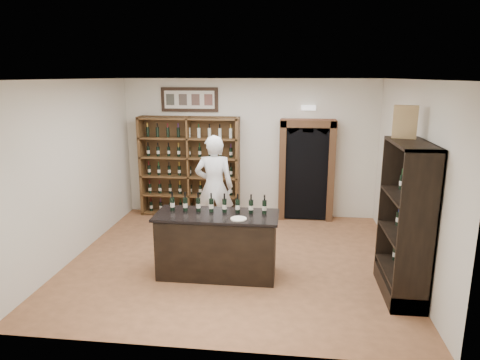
# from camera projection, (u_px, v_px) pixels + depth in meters

# --- Properties ---
(floor) EXTENTS (5.50, 5.50, 0.00)m
(floor) POSITION_uv_depth(u_px,v_px,m) (235.00, 259.00, 7.31)
(floor) COLOR #9C623E
(floor) RESTS_ON ground
(ceiling) EXTENTS (5.50, 5.50, 0.00)m
(ceiling) POSITION_uv_depth(u_px,v_px,m) (234.00, 79.00, 6.60)
(ceiling) COLOR white
(ceiling) RESTS_ON wall_back
(wall_back) EXTENTS (5.50, 0.04, 3.00)m
(wall_back) POSITION_uv_depth(u_px,v_px,m) (249.00, 149.00, 9.37)
(wall_back) COLOR beige
(wall_back) RESTS_ON ground
(wall_left) EXTENTS (0.04, 5.00, 3.00)m
(wall_left) POSITION_uv_depth(u_px,v_px,m) (74.00, 170.00, 7.26)
(wall_left) COLOR beige
(wall_left) RESTS_ON ground
(wall_right) EXTENTS (0.04, 5.00, 3.00)m
(wall_right) POSITION_uv_depth(u_px,v_px,m) (410.00, 178.00, 6.64)
(wall_right) COLOR beige
(wall_right) RESTS_ON ground
(wine_shelf) EXTENTS (2.20, 0.38, 2.20)m
(wine_shelf) POSITION_uv_depth(u_px,v_px,m) (190.00, 166.00, 9.45)
(wine_shelf) COLOR #50371B
(wine_shelf) RESTS_ON ground
(framed_picture) EXTENTS (1.25, 0.04, 0.52)m
(framed_picture) POSITION_uv_depth(u_px,v_px,m) (190.00, 100.00, 9.23)
(framed_picture) COLOR black
(framed_picture) RESTS_ON wall_back
(arched_doorway) EXTENTS (1.17, 0.35, 2.17)m
(arched_doorway) POSITION_uv_depth(u_px,v_px,m) (306.00, 168.00, 9.15)
(arched_doorway) COLOR black
(arched_doorway) RESTS_ON ground
(emergency_light) EXTENTS (0.30, 0.10, 0.10)m
(emergency_light) POSITION_uv_depth(u_px,v_px,m) (309.00, 108.00, 8.93)
(emergency_light) COLOR white
(emergency_light) RESTS_ON wall_back
(tasting_counter) EXTENTS (1.88, 0.78, 1.00)m
(tasting_counter) POSITION_uv_depth(u_px,v_px,m) (217.00, 245.00, 6.64)
(tasting_counter) COLOR black
(tasting_counter) RESTS_ON ground
(counter_bottle_0) EXTENTS (0.07, 0.07, 0.30)m
(counter_bottle_0) POSITION_uv_depth(u_px,v_px,m) (172.00, 204.00, 6.68)
(counter_bottle_0) COLOR black
(counter_bottle_0) RESTS_ON tasting_counter
(counter_bottle_1) EXTENTS (0.07, 0.07, 0.30)m
(counter_bottle_1) POSITION_uv_depth(u_px,v_px,m) (185.00, 204.00, 6.65)
(counter_bottle_1) COLOR black
(counter_bottle_1) RESTS_ON tasting_counter
(counter_bottle_2) EXTENTS (0.07, 0.07, 0.30)m
(counter_bottle_2) POSITION_uv_depth(u_px,v_px,m) (198.00, 205.00, 6.63)
(counter_bottle_2) COLOR black
(counter_bottle_2) RESTS_ON tasting_counter
(counter_bottle_3) EXTENTS (0.07, 0.07, 0.30)m
(counter_bottle_3) POSITION_uv_depth(u_px,v_px,m) (211.00, 205.00, 6.61)
(counter_bottle_3) COLOR black
(counter_bottle_3) RESTS_ON tasting_counter
(counter_bottle_4) EXTENTS (0.07, 0.07, 0.30)m
(counter_bottle_4) POSITION_uv_depth(u_px,v_px,m) (224.00, 205.00, 6.59)
(counter_bottle_4) COLOR black
(counter_bottle_4) RESTS_ON tasting_counter
(counter_bottle_5) EXTENTS (0.07, 0.07, 0.30)m
(counter_bottle_5) POSITION_uv_depth(u_px,v_px,m) (238.00, 206.00, 6.56)
(counter_bottle_5) COLOR black
(counter_bottle_5) RESTS_ON tasting_counter
(counter_bottle_6) EXTENTS (0.07, 0.07, 0.30)m
(counter_bottle_6) POSITION_uv_depth(u_px,v_px,m) (251.00, 206.00, 6.54)
(counter_bottle_6) COLOR black
(counter_bottle_6) RESTS_ON tasting_counter
(counter_bottle_7) EXTENTS (0.07, 0.07, 0.30)m
(counter_bottle_7) POSITION_uv_depth(u_px,v_px,m) (264.00, 207.00, 6.52)
(counter_bottle_7) COLOR black
(counter_bottle_7) RESTS_ON tasting_counter
(side_cabinet) EXTENTS (0.48, 1.20, 2.20)m
(side_cabinet) POSITION_uv_depth(u_px,v_px,m) (405.00, 245.00, 5.98)
(side_cabinet) COLOR black
(side_cabinet) RESTS_ON ground
(shopkeeper) EXTENTS (0.77, 0.55, 1.99)m
(shopkeeper) POSITION_uv_depth(u_px,v_px,m) (214.00, 187.00, 8.10)
(shopkeeper) COLOR white
(shopkeeper) RESTS_ON ground
(plate) EXTENTS (0.24, 0.24, 0.02)m
(plate) POSITION_uv_depth(u_px,v_px,m) (239.00, 219.00, 6.27)
(plate) COLOR beige
(plate) RESTS_ON tasting_counter
(wine_crate) EXTENTS (0.35, 0.22, 0.46)m
(wine_crate) POSITION_uv_depth(u_px,v_px,m) (405.00, 122.00, 5.94)
(wine_crate) COLOR tan
(wine_crate) RESTS_ON side_cabinet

